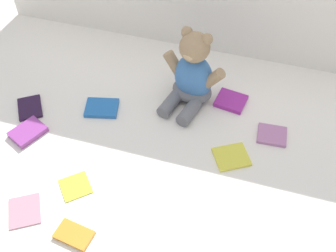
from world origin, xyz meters
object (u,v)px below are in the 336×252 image
teddy_bear (192,76)px  book_case_3 (231,157)px  book_case_1 (30,108)px  book_case_4 (102,108)px  book_case_8 (25,211)px  book_case_2 (28,132)px  book_case_0 (74,235)px  book_case_5 (75,186)px  book_case_7 (272,135)px  book_case_6 (231,101)px

teddy_bear → book_case_3: bearing=-36.0°
book_case_1 → book_case_4: 0.27m
book_case_1 → book_case_8: size_ratio=1.06×
book_case_2 → book_case_4: bearing=67.8°
book_case_0 → book_case_4: (-0.12, 0.50, 0.00)m
teddy_bear → book_case_4: teddy_bear is taller
book_case_4 → book_case_8: book_case_4 is taller
book_case_5 → book_case_0: bearing=72.5°
book_case_5 → book_case_7: 0.70m
book_case_8 → book_case_6: bearing=-160.2°
book_case_0 → book_case_4: book_case_4 is taller
book_case_1 → book_case_8: (0.20, -0.39, -0.00)m
book_case_4 → book_case_6: bearing=-82.6°
book_case_0 → book_case_8: size_ratio=1.00×
teddy_bear → book_case_6: teddy_bear is taller
book_case_8 → book_case_5: bearing=-162.8°
teddy_bear → book_case_1: 0.62m
book_case_3 → book_case_8: bearing=-86.3°
book_case_7 → book_case_8: book_case_7 is taller
book_case_4 → book_case_5: bearing=174.9°
book_case_1 → book_case_3: bearing=145.6°
book_case_1 → book_case_7: 0.90m
book_case_5 → book_case_3: bearing=168.0°
book_case_3 → book_case_8: 0.69m
book_case_5 → book_case_8: bearing=7.2°
book_case_0 → book_case_1: 0.57m
book_case_3 → book_case_6: size_ratio=1.03×
book_case_3 → book_case_8: size_ratio=1.02×
book_case_2 → book_case_0: bearing=-18.2°
book_case_2 → book_case_3: (0.72, 0.10, -0.00)m
book_case_5 → book_case_8: size_ratio=0.83×
book_case_5 → book_case_4: bearing=-122.9°
book_case_3 → book_case_0: bearing=-73.5°
book_case_0 → book_case_2: (-0.33, 0.31, 0.00)m
book_case_2 → book_case_5: 0.30m
book_case_0 → book_case_5: book_case_0 is taller
book_case_4 → book_case_0: bearing=-180.0°
teddy_bear → book_case_4: bearing=-139.0°
book_case_7 → book_case_2: bearing=-77.8°
teddy_bear → book_case_0: (-0.19, -0.66, -0.11)m
book_case_2 → book_case_6: bearing=54.1°
book_case_6 → book_case_8: size_ratio=1.00×
book_case_7 → book_case_8: bearing=-56.8°
book_case_0 → book_case_2: 0.45m
book_case_0 → book_case_3: book_case_0 is taller
book_case_5 → book_case_7: (0.58, 0.39, 0.00)m
book_case_1 → book_case_6: book_case_6 is taller
teddy_bear → book_case_2: (-0.51, -0.35, -0.10)m
book_case_0 → book_case_7: (0.51, 0.55, 0.00)m
book_case_3 → book_case_8: book_case_3 is taller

